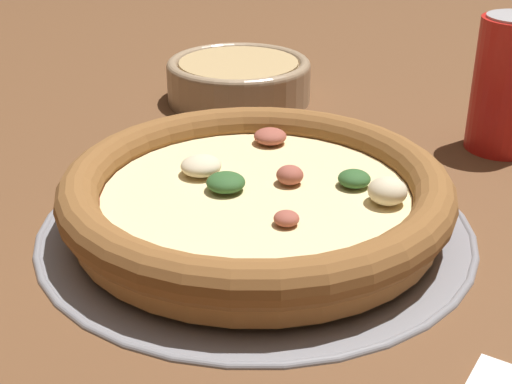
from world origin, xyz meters
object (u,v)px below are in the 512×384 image
(pizza, at_px, (256,194))
(bowl_near, at_px, (239,78))
(pizza_tray, at_px, (256,224))
(beverage_can, at_px, (510,85))

(pizza, relative_size, bowl_near, 1.82)
(pizza_tray, bearing_deg, pizza, 177.34)
(pizza, height_order, beverage_can, beverage_can)
(pizza_tray, height_order, beverage_can, beverage_can)
(pizza_tray, distance_m, bowl_near, 0.29)
(pizza, height_order, bowl_near, pizza)
(bowl_near, bearing_deg, pizza, 54.56)
(pizza_tray, height_order, bowl_near, bowl_near)
(pizza, relative_size, beverage_can, 2.32)
(pizza_tray, distance_m, pizza, 0.02)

